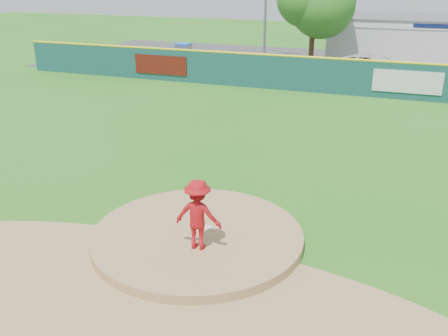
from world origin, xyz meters
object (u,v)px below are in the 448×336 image
(van, at_px, (374,67))
(playground_slide, at_px, (183,54))
(pool_building_grp, at_px, (432,39))
(pitcher, at_px, (198,215))
(deciduous_tree, at_px, (314,2))

(van, relative_size, playground_slide, 1.97)
(playground_slide, bearing_deg, van, -3.06)
(pool_building_grp, bearing_deg, pitcher, -99.85)
(pitcher, bearing_deg, van, -99.09)
(van, bearing_deg, playground_slide, 107.12)
(pitcher, relative_size, van, 0.32)
(pitcher, distance_m, playground_slide, 26.96)
(pool_building_grp, relative_size, deciduous_tree, 2.07)
(playground_slide, height_order, deciduous_tree, deciduous_tree)
(playground_slide, bearing_deg, pool_building_grp, 25.78)
(pool_building_grp, bearing_deg, van, -110.94)
(deciduous_tree, bearing_deg, van, -24.77)
(pool_building_grp, bearing_deg, deciduous_tree, -138.84)
(van, distance_m, deciduous_tree, 6.24)
(van, relative_size, deciduous_tree, 0.76)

